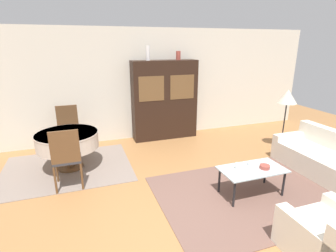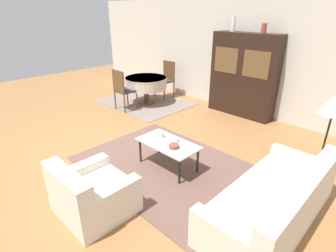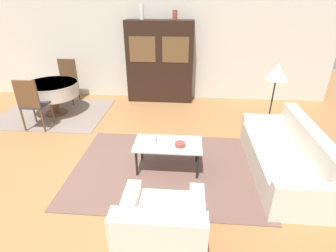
# 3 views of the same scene
# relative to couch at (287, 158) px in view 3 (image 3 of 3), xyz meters

# --- Properties ---
(ground_plane) EXTENTS (14.00, 14.00, 0.00)m
(ground_plane) POSITION_rel_couch_xyz_m (-3.02, -0.39, -0.27)
(ground_plane) COLOR #9E6B3D
(wall_back) EXTENTS (10.00, 0.06, 2.70)m
(wall_back) POSITION_rel_couch_xyz_m (-3.02, 3.24, 1.08)
(wall_back) COLOR beige
(wall_back) RESTS_ON ground_plane
(area_rug) EXTENTS (2.92, 2.13, 0.01)m
(area_rug) POSITION_rel_couch_xyz_m (-1.80, -0.05, -0.27)
(area_rug) COLOR brown
(area_rug) RESTS_ON ground_plane
(dining_rug) EXTENTS (2.38, 1.85, 0.01)m
(dining_rug) POSITION_rel_couch_xyz_m (-4.59, 1.89, -0.27)
(dining_rug) COLOR gray
(dining_rug) RESTS_ON ground_plane
(couch) EXTENTS (0.88, 2.08, 0.75)m
(couch) POSITION_rel_couch_xyz_m (0.00, 0.00, 0.00)
(couch) COLOR silver
(couch) RESTS_ON ground_plane
(armchair) EXTENTS (0.89, 0.85, 0.73)m
(armchair) POSITION_rel_couch_xyz_m (-1.73, -1.48, 0.00)
(armchair) COLOR silver
(armchair) RESTS_ON ground_plane
(coffee_table) EXTENTS (1.02, 0.55, 0.44)m
(coffee_table) POSITION_rel_couch_xyz_m (-1.78, -0.04, 0.14)
(coffee_table) COLOR black
(coffee_table) RESTS_ON area_rug
(display_cabinet) EXTENTS (1.61, 0.42, 1.95)m
(display_cabinet) POSITION_rel_couch_xyz_m (-2.23, 2.99, 0.70)
(display_cabinet) COLOR black
(display_cabinet) RESTS_ON ground_plane
(dining_table) EXTENTS (1.14, 1.14, 0.72)m
(dining_table) POSITION_rel_couch_xyz_m (-4.53, 1.89, 0.31)
(dining_table) COLOR brown
(dining_table) RESTS_ON dining_rug
(dining_chair_near) EXTENTS (0.44, 0.44, 1.05)m
(dining_chair_near) POSITION_rel_couch_xyz_m (-4.53, 1.10, 0.33)
(dining_chair_near) COLOR brown
(dining_chair_near) RESTS_ON dining_rug
(dining_chair_far) EXTENTS (0.44, 0.44, 1.05)m
(dining_chair_far) POSITION_rel_couch_xyz_m (-4.53, 2.69, 0.33)
(dining_chair_far) COLOR brown
(dining_chair_far) RESTS_ON dining_rug
(floor_lamp) EXTENTS (0.41, 0.41, 1.37)m
(floor_lamp) POSITION_rel_couch_xyz_m (0.08, 1.38, 0.90)
(floor_lamp) COLOR black
(floor_lamp) RESTS_ON ground_plane
(cup) EXTENTS (0.08, 0.08, 0.10)m
(cup) POSITION_rel_couch_xyz_m (-2.01, 0.03, 0.23)
(cup) COLOR white
(cup) RESTS_ON coffee_table
(bowl) EXTENTS (0.16, 0.16, 0.06)m
(bowl) POSITION_rel_couch_xyz_m (-1.60, -0.10, 0.21)
(bowl) COLOR #9E4238
(bowl) RESTS_ON coffee_table
(bowl_small) EXTENTS (0.11, 0.11, 0.05)m
(bowl_small) POSITION_rel_couch_xyz_m (-1.73, 0.08, 0.21)
(bowl_small) COLOR white
(bowl_small) RESTS_ON coffee_table
(vase_tall) EXTENTS (0.10, 0.10, 0.34)m
(vase_tall) POSITION_rel_couch_xyz_m (-2.63, 2.99, 1.85)
(vase_tall) COLOR white
(vase_tall) RESTS_ON display_cabinet
(vase_short) EXTENTS (0.11, 0.11, 0.21)m
(vase_short) POSITION_rel_couch_xyz_m (-1.88, 2.99, 1.78)
(vase_short) COLOR #9E4238
(vase_short) RESTS_ON display_cabinet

